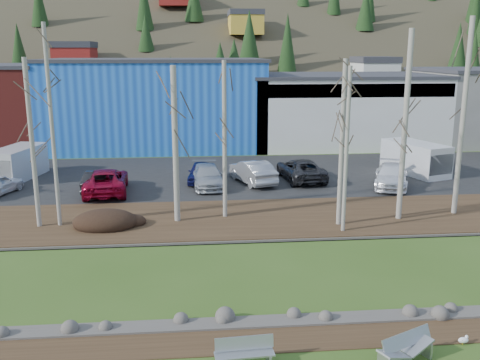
{
  "coord_description": "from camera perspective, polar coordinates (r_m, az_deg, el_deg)",
  "views": [
    {
      "loc": [
        -2.76,
        -13.2,
        8.97
      ],
      "look_at": [
        -0.29,
        13.48,
        2.5
      ],
      "focal_mm": 40.0,
      "sensor_mm": 36.0,
      "label": 1
    }
  ],
  "objects": [
    {
      "name": "birch_4",
      "position": [
        26.62,
        11.29,
        3.06
      ],
      "size": [
        0.19,
        0.19,
        8.17
      ],
      "color": "#B0AB9F",
      "rests_on": "far_bank"
    },
    {
      "name": "birch_5",
      "position": [
        29.27,
        17.18,
        5.42
      ],
      "size": [
        0.29,
        0.29,
        9.95
      ],
      "color": "#B0AB9F",
      "rests_on": "far_bank"
    },
    {
      "name": "building_white",
      "position": [
        54.52,
        10.53,
        7.49
      ],
      "size": [
        18.36,
        12.24,
        6.8
      ],
      "color": "silver",
      "rests_on": "ground"
    },
    {
      "name": "hillside",
      "position": [
        97.61,
        -3.86,
        18.55
      ],
      "size": [
        160.0,
        72.0,
        35.0
      ],
      "primitive_type": null,
      "color": "#373023",
      "rests_on": "ground"
    },
    {
      "name": "car_3",
      "position": [
        35.77,
        -3.49,
        0.43
      ],
      "size": [
        2.35,
        5.04,
        1.42
      ],
      "primitive_type": "imported",
      "rotation": [
        0.0,
        0.0,
        0.07
      ],
      "color": "#A6AAAE",
      "rests_on": "parking_lot"
    },
    {
      "name": "dirt_strip",
      "position": [
        17.94,
        4.46,
        -16.4
      ],
      "size": [
        80.0,
        1.8,
        0.03
      ],
      "primitive_type": "cube",
      "color": "#382616",
      "rests_on": "ground"
    },
    {
      "name": "car_4",
      "position": [
        37.09,
        -4.21,
        0.83
      ],
      "size": [
        2.03,
        4.1,
        1.35
      ],
      "primitive_type": "imported",
      "rotation": [
        0.0,
        0.0,
        -0.11
      ],
      "color": "#14164F",
      "rests_on": "parking_lot"
    },
    {
      "name": "river",
      "position": [
        22.45,
        2.25,
        -9.98
      ],
      "size": [
        80.0,
        8.0,
        0.9
      ],
      "primitive_type": null,
      "color": "black",
      "rests_on": "ground"
    },
    {
      "name": "dirt_mound",
      "position": [
        28.48,
        -14.19,
        -4.2
      ],
      "size": [
        3.33,
        2.35,
        0.65
      ],
      "primitive_type": "ellipsoid",
      "color": "black",
      "rests_on": "far_bank"
    },
    {
      "name": "birch_6",
      "position": [
        27.6,
        10.82,
        3.77
      ],
      "size": [
        0.25,
        0.25,
        8.47
      ],
      "color": "#B0AB9F",
      "rests_on": "far_bank"
    },
    {
      "name": "far_bank",
      "position": [
        29.22,
        0.38,
        -4.14
      ],
      "size": [
        80.0,
        7.0,
        0.15
      ],
      "primitive_type": "cube",
      "color": "#382616",
      "rests_on": "ground"
    },
    {
      "name": "car_2",
      "position": [
        35.12,
        -14.09,
        -0.09
      ],
      "size": [
        3.06,
        5.83,
        1.57
      ],
      "primitive_type": "imported",
      "rotation": [
        0.0,
        0.0,
        3.22
      ],
      "color": "maroon",
      "rests_on": "parking_lot"
    },
    {
      "name": "seagull",
      "position": [
        18.84,
        22.74,
        -15.45
      ],
      "size": [
        0.39,
        0.2,
        0.29
      ],
      "rotation": [
        0.0,
        0.0,
        0.4
      ],
      "color": "gold",
      "rests_on": "ground"
    },
    {
      "name": "parking_lot",
      "position": [
        39.32,
        -1.13,
        0.49
      ],
      "size": [
        80.0,
        14.0,
        0.14
      ],
      "primitive_type": "cube",
      "color": "black",
      "rests_on": "ground"
    },
    {
      "name": "car_1",
      "position": [
        35.76,
        -14.84,
        -0.05
      ],
      "size": [
        1.62,
        4.23,
        1.37
      ],
      "primitive_type": "imported",
      "rotation": [
        0.0,
        0.0,
        3.1
      ],
      "color": "black",
      "rests_on": "parking_lot"
    },
    {
      "name": "car_6",
      "position": [
        37.76,
        6.51,
        1.13
      ],
      "size": [
        3.01,
        5.64,
        1.51
      ],
      "primitive_type": "imported",
      "rotation": [
        0.0,
        0.0,
        3.24
      ],
      "color": "#2A2A2D",
      "rests_on": "parking_lot"
    },
    {
      "name": "birch_0",
      "position": [
        28.72,
        -21.29,
        3.55
      ],
      "size": [
        0.24,
        0.24,
        8.55
      ],
      "color": "#B0AB9F",
      "rests_on": "far_bank"
    },
    {
      "name": "car_7",
      "position": [
        37.12,
        15.83,
        0.46
      ],
      "size": [
        3.75,
        5.47,
        1.47
      ],
      "primitive_type": "imported",
      "rotation": [
        0.0,
        0.0,
        -0.37
      ],
      "color": "white",
      "rests_on": "parking_lot"
    },
    {
      "name": "bench_intact",
      "position": [
        16.32,
        0.47,
        -17.96
      ],
      "size": [
        1.77,
        0.64,
        0.87
      ],
      "rotation": [
        0.0,
        0.0,
        0.07
      ],
      "color": "#A9ABAD",
      "rests_on": "ground"
    },
    {
      "name": "far_bank_rocks",
      "position": [
        26.24,
        1.07,
        -6.42
      ],
      "size": [
        80.0,
        0.8,
        0.46
      ],
      "primitive_type": null,
      "color": "#47423D",
      "rests_on": "ground"
    },
    {
      "name": "near_bank_rocks",
      "position": [
        18.81,
        3.93,
        -14.94
      ],
      "size": [
        80.0,
        0.8,
        0.5
      ],
      "primitive_type": null,
      "color": "#47423D",
      "rests_on": "ground"
    },
    {
      "name": "van_grey",
      "position": [
        40.94,
        -22.79,
        1.63
      ],
      "size": [
        3.16,
        5.39,
        2.21
      ],
      "rotation": [
        0.0,
        0.0,
        -0.22
      ],
      "color": "silver",
      "rests_on": "parking_lot"
    },
    {
      "name": "car_5",
      "position": [
        36.65,
        1.33,
        0.91
      ],
      "size": [
        3.06,
        5.12,
        1.6
      ],
      "primitive_type": "imported",
      "rotation": [
        0.0,
        0.0,
        3.45
      ],
      "color": "#B3B3B5",
      "rests_on": "parking_lot"
    },
    {
      "name": "birch_1",
      "position": [
        28.39,
        -19.41,
        5.27
      ],
      "size": [
        0.2,
        0.2,
        10.19
      ],
      "color": "#B0AB9F",
      "rests_on": "far_bank"
    },
    {
      "name": "van_white",
      "position": [
        41.38,
        18.4,
        2.18
      ],
      "size": [
        3.77,
        5.7,
        2.31
      ],
      "rotation": [
        0.0,
        0.0,
        0.33
      ],
      "color": "white",
      "rests_on": "parking_lot"
    },
    {
      "name": "birch_2",
      "position": [
        27.91,
        -6.91,
        3.68
      ],
      "size": [
        0.3,
        0.3,
        8.14
      ],
      "color": "#B0AB9F",
      "rests_on": "far_bank"
    },
    {
      "name": "birch_7",
      "position": [
        31.29,
        22.68,
        6.08
      ],
      "size": [
        0.27,
        0.27,
        10.6
      ],
      "color": "#B0AB9F",
      "rests_on": "far_bank"
    },
    {
      "name": "bench_damaged",
      "position": [
        17.24,
        17.27,
        -16.78
      ],
      "size": [
        1.99,
        1.39,
        0.85
      ],
      "rotation": [
        0.0,
        0.0,
        0.45
      ],
      "color": "#A9ABAD",
      "rests_on": "ground"
    },
    {
      "name": "building_blue",
      "position": [
        52.52,
        -8.9,
        8.15
      ],
      "size": [
        20.4,
        12.24,
        8.3
      ],
      "color": "#184EB6",
      "rests_on": "ground"
    },
    {
      "name": "birch_3",
      "position": [
        28.47,
        -1.65,
        4.21
      ],
      "size": [
        0.23,
        0.23,
        8.38
      ],
      "color": "#B0AB9F",
      "rests_on": "far_bank"
    }
  ]
}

